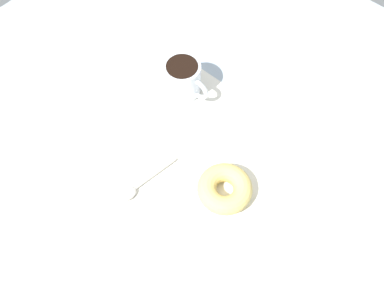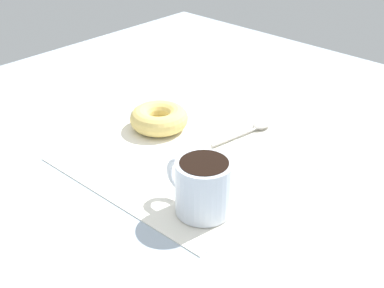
# 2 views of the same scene
# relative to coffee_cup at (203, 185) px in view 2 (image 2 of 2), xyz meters

# --- Properties ---
(ground_plane) EXTENTS (1.20, 1.20, 0.02)m
(ground_plane) POSITION_rel_coffee_cup_xyz_m (0.09, -0.09, -0.05)
(ground_plane) COLOR #99A8B7
(napkin) EXTENTS (0.34, 0.34, 0.00)m
(napkin) POSITION_rel_coffee_cup_xyz_m (0.11, -0.10, -0.04)
(napkin) COLOR white
(napkin) RESTS_ON ground_plane
(coffee_cup) EXTENTS (0.11, 0.08, 0.08)m
(coffee_cup) POSITION_rel_coffee_cup_xyz_m (0.00, 0.00, 0.00)
(coffee_cup) COLOR silver
(coffee_cup) RESTS_ON napkin
(donut) EXTENTS (0.10, 0.10, 0.04)m
(donut) POSITION_rel_coffee_cup_xyz_m (0.22, -0.13, -0.02)
(donut) COLOR #E5C66B
(donut) RESTS_ON napkin
(spoon) EXTENTS (0.03, 0.13, 0.01)m
(spoon) POSITION_rel_coffee_cup_xyz_m (0.09, -0.23, -0.04)
(spoon) COLOR #B7B2A8
(spoon) RESTS_ON napkin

